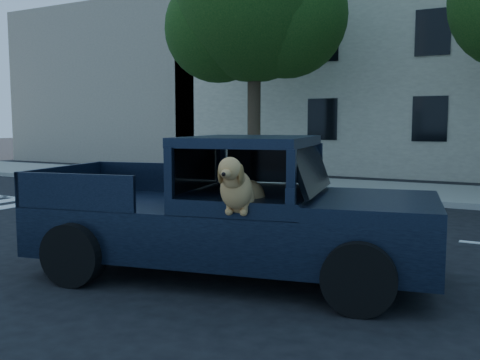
{
  "coord_description": "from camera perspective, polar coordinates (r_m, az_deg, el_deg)",
  "views": [
    {
      "loc": [
        4.23,
        -6.42,
        2.05
      ],
      "look_at": [
        1.1,
        -0.71,
        1.35
      ],
      "focal_mm": 40.0,
      "sensor_mm": 36.0,
      "label": 1
    }
  ],
  "objects": [
    {
      "name": "ground",
      "position": [
        7.96,
        -4.58,
        -8.84
      ],
      "size": [
        120.0,
        120.0,
        0.0
      ],
      "primitive_type": "plane",
      "color": "black",
      "rests_on": "ground"
    },
    {
      "name": "far_sidewalk",
      "position": [
        16.3,
        13.43,
        -1.03
      ],
      "size": [
        60.0,
        4.0,
        0.15
      ],
      "primitive_type": "cube",
      "color": "gray",
      "rests_on": "ground"
    },
    {
      "name": "lane_stripes",
      "position": [
        10.28,
        15.65,
        -5.6
      ],
      "size": [
        21.6,
        0.14,
        0.01
      ],
      "primitive_type": null,
      "color": "silver",
      "rests_on": "ground"
    },
    {
      "name": "street_tree_left",
      "position": [
        18.38,
        1.66,
        17.58
      ],
      "size": [
        6.0,
        5.2,
        8.6
      ],
      "color": "#332619",
      "rests_on": "ground"
    },
    {
      "name": "building_left",
      "position": [
        29.98,
        -11.46,
        9.7
      ],
      "size": [
        12.0,
        6.0,
        8.0
      ],
      "primitive_type": "cube",
      "color": "tan",
      "rests_on": "ground"
    },
    {
      "name": "pickup_truck",
      "position": [
        7.18,
        -1.62,
        -5.26
      ],
      "size": [
        5.53,
        3.13,
        1.87
      ],
      "rotation": [
        0.0,
        0.0,
        0.2
      ],
      "color": "black",
      "rests_on": "ground"
    }
  ]
}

